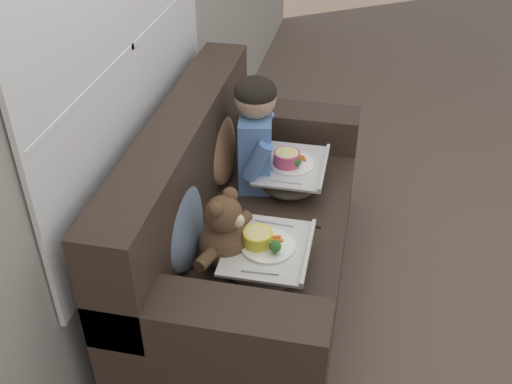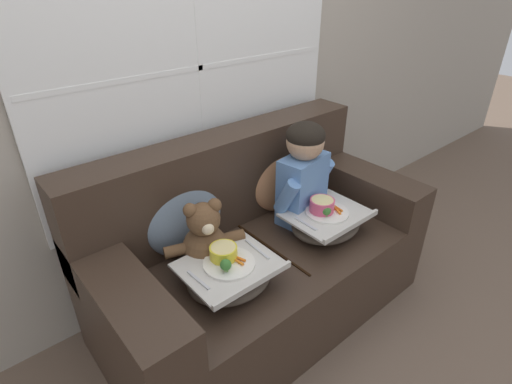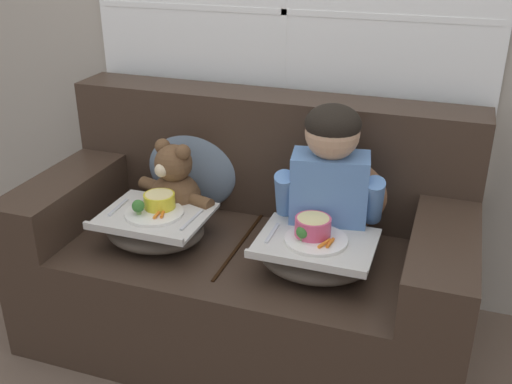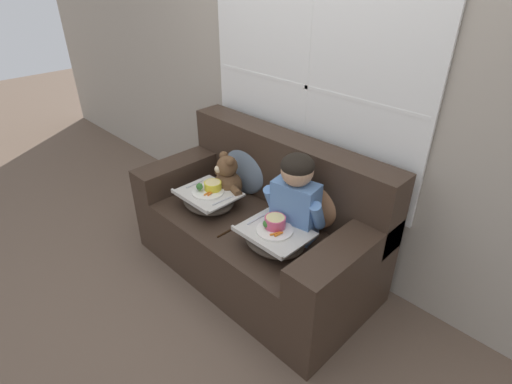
# 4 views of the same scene
# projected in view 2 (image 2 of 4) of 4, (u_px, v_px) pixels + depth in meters

# --- Properties ---
(ground_plane) EXTENTS (14.00, 14.00, 0.00)m
(ground_plane) POSITION_uv_depth(u_px,v_px,m) (263.00, 310.00, 2.24)
(ground_plane) COLOR brown
(wall_back_with_window) EXTENTS (8.00, 0.08, 2.60)m
(wall_back_with_window) POSITION_uv_depth(u_px,v_px,m) (194.00, 57.00, 1.96)
(wall_back_with_window) COLOR #A89E8E
(wall_back_with_window) RESTS_ON ground_plane
(couch) EXTENTS (1.70, 0.86, 0.96)m
(couch) POSITION_uv_depth(u_px,v_px,m) (256.00, 255.00, 2.11)
(couch) COLOR #38281E
(couch) RESTS_ON ground_plane
(throw_pillow_behind_child) EXTENTS (0.42, 0.20, 0.44)m
(throw_pillow_behind_child) POSITION_uv_depth(u_px,v_px,m) (279.00, 175.00, 2.25)
(throw_pillow_behind_child) COLOR #B2754C
(throw_pillow_behind_child) RESTS_ON couch
(throw_pillow_behind_teddy) EXTENTS (0.43, 0.21, 0.45)m
(throw_pillow_behind_teddy) POSITION_uv_depth(u_px,v_px,m) (182.00, 213.00, 1.90)
(throw_pillow_behind_teddy) COLOR slate
(throw_pillow_behind_teddy) RESTS_ON couch
(child_figure) EXTENTS (0.41, 0.22, 0.56)m
(child_figure) POSITION_uv_depth(u_px,v_px,m) (304.00, 169.00, 2.08)
(child_figure) COLOR #5B84BC
(child_figure) RESTS_ON couch
(teddy_bear) EXTENTS (0.37, 0.27, 0.35)m
(teddy_bear) POSITION_uv_depth(u_px,v_px,m) (205.00, 240.00, 1.80)
(teddy_bear) COLOR brown
(teddy_bear) RESTS_ON couch
(lap_tray_child) EXTENTS (0.41, 0.33, 0.20)m
(lap_tray_child) POSITION_uv_depth(u_px,v_px,m) (326.00, 221.00, 2.07)
(lap_tray_child) COLOR #473D33
(lap_tray_child) RESTS_ON child_figure
(lap_tray_teddy) EXTENTS (0.40, 0.34, 0.19)m
(lap_tray_teddy) POSITION_uv_depth(u_px,v_px,m) (229.00, 273.00, 1.72)
(lap_tray_teddy) COLOR #473D33
(lap_tray_teddy) RESTS_ON teddy_bear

